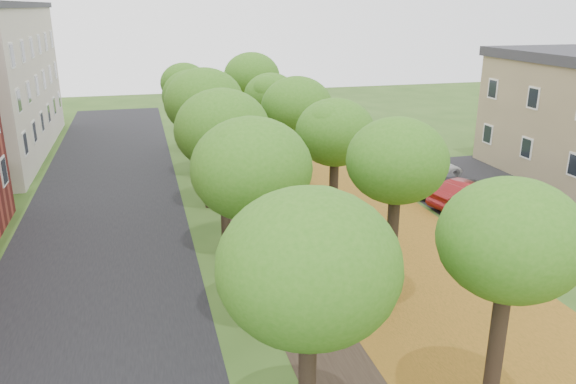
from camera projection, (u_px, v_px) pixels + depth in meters
street_asphalt at (102, 239)px, 25.65m from camera, size 8.00×70.00×0.01m
footpath at (262, 223)px, 27.47m from camera, size 3.20×70.00×0.01m
leaf_verge at (357, 214)px, 28.69m from camera, size 7.50×70.00×0.01m
parking_lot at (492, 194)px, 31.67m from camera, size 9.00×16.00×0.01m
tree_row_west at (213, 123)px, 25.34m from camera, size 3.69×33.69×6.69m
tree_row_east at (314, 118)px, 26.51m from camera, size 3.69×33.69×6.69m
bench at (316, 290)px, 20.13m from camera, size 0.66×1.74×0.80m
car_silver at (548, 238)px, 23.81m from camera, size 4.66×2.57×1.50m
car_red at (468, 194)px, 29.46m from camera, size 4.64×2.48×1.45m
car_grey at (449, 185)px, 31.21m from camera, size 4.58×2.21×1.28m
car_white at (423, 169)px, 33.98m from camera, size 5.49×3.45×1.41m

